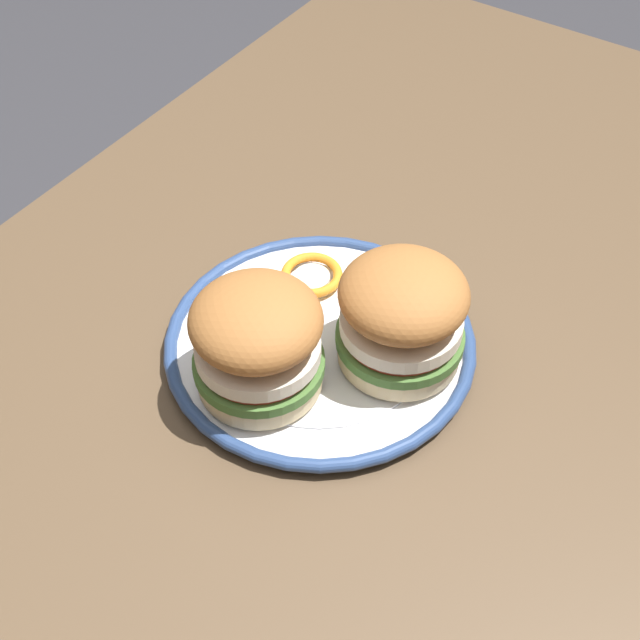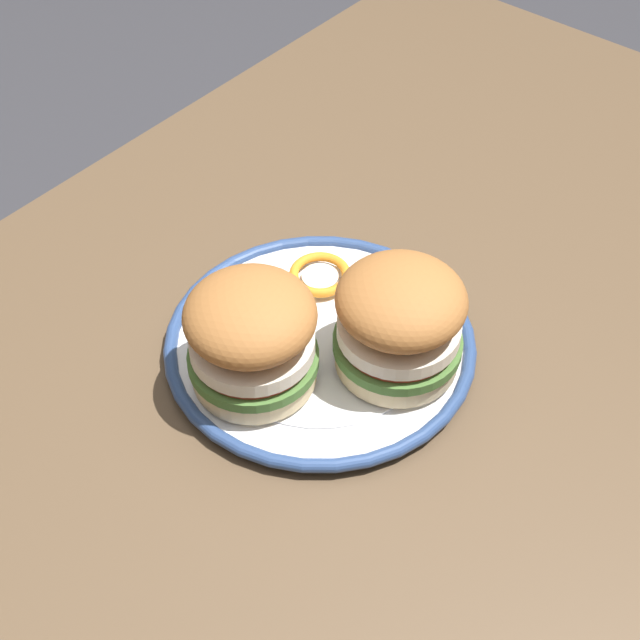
% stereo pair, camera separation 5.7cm
% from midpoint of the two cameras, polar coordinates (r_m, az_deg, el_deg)
% --- Properties ---
extents(dining_table, '(1.33, 0.83, 0.72)m').
position_cam_midpoint_polar(dining_table, '(0.88, 0.24, -7.83)').
color(dining_table, brown).
rests_on(dining_table, ground).
extents(dinner_plate, '(0.28, 0.28, 0.02)m').
position_cam_midpoint_polar(dinner_plate, '(0.82, -1.98, -1.54)').
color(dinner_plate, white).
rests_on(dinner_plate, dining_table).
extents(sandwich_half_left, '(0.15, 0.15, 0.10)m').
position_cam_midpoint_polar(sandwich_half_left, '(0.77, 2.97, 0.28)').
color(sandwich_half_left, beige).
rests_on(sandwich_half_left, dinner_plate).
extents(sandwich_half_right, '(0.15, 0.15, 0.10)m').
position_cam_midpoint_polar(sandwich_half_right, '(0.75, -6.07, -1.34)').
color(sandwich_half_right, beige).
rests_on(sandwich_half_right, dinner_plate).
extents(orange_peel_curled, '(0.07, 0.07, 0.01)m').
position_cam_midpoint_polar(orange_peel_curled, '(0.87, -2.40, 2.72)').
color(orange_peel_curled, orange).
rests_on(orange_peel_curled, dinner_plate).
extents(orange_peel_strip_long, '(0.07, 0.04, 0.01)m').
position_cam_midpoint_polar(orange_peel_strip_long, '(0.87, 1.39, 3.21)').
color(orange_peel_strip_long, orange).
rests_on(orange_peel_strip_long, dinner_plate).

